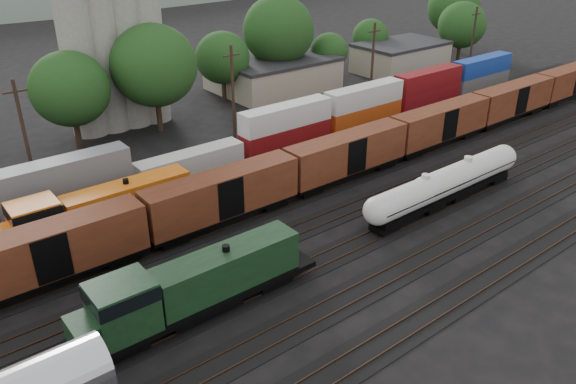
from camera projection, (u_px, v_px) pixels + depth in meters
ground at (260, 246)px, 48.31m from camera, size 600.00×600.00×0.00m
tracks at (260, 246)px, 48.29m from camera, size 180.00×33.20×0.20m
green_locomotive at (187, 289)px, 38.23m from camera, size 18.50×3.26×4.90m
tank_car_a at (424, 193)px, 52.23m from camera, size 15.09×2.70×3.96m
tank_car_b at (466, 174)px, 55.76m from camera, size 15.46×2.77×4.05m
orange_locomotive at (93, 211)px, 48.36m from camera, size 18.84×3.14×4.71m
boxcar_string at (290, 173)px, 54.46m from camera, size 184.40×2.90×4.20m
container_wall at (149, 171)px, 56.10m from camera, size 160.93×2.60×5.80m
grain_silo at (112, 42)px, 70.39m from camera, size 13.40×5.00×29.00m
industrial_sheds at (147, 105)px, 75.61m from camera, size 119.38×17.26×5.10m
tree_band at (43, 80)px, 66.45m from camera, size 164.99×21.01×14.48m
utility_poles at (141, 113)px, 60.99m from camera, size 122.20×0.36×12.00m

